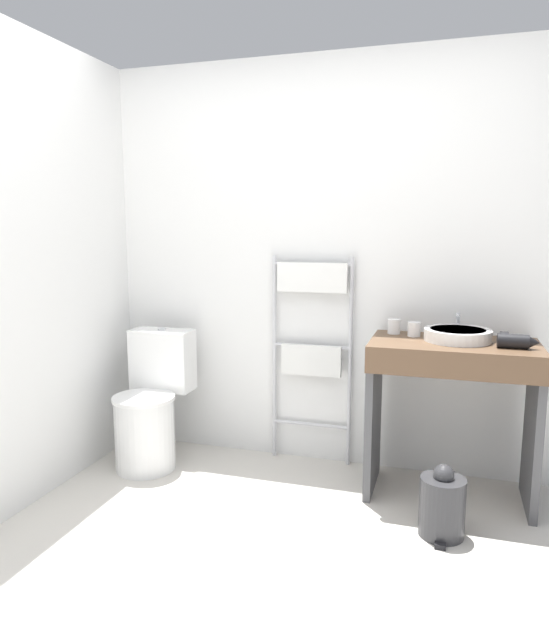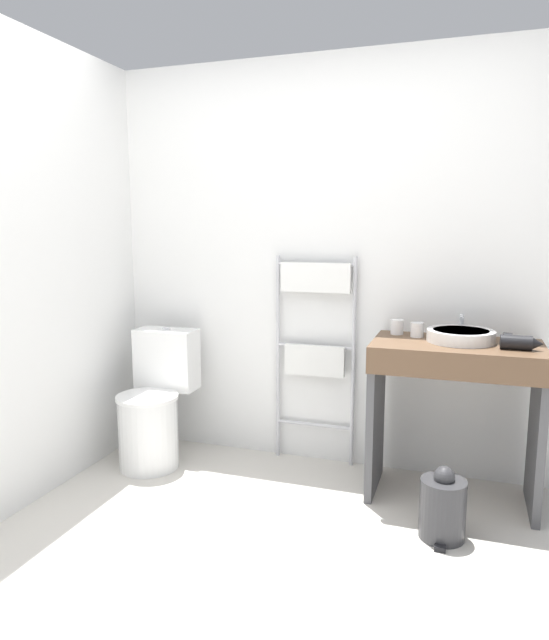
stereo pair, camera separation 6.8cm
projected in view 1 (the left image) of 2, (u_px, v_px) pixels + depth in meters
ground_plane at (214, 620)px, 2.09m from camera, size 12.00×12.00×0.00m
wall_back at (317, 265)px, 3.44m from camera, size 2.77×0.12×2.40m
wall_side at (38, 270)px, 3.03m from camera, size 0.12×2.32×2.40m
toilet at (151, 408)px, 3.43m from camera, size 0.38×0.52×0.81m
towel_radiator at (311, 329)px, 3.39m from camera, size 0.49×0.06×1.26m
vanity_counter at (452, 395)px, 2.97m from camera, size 0.85×0.50×0.84m
sink_basin at (458, 335)px, 2.96m from camera, size 0.34×0.34×0.06m
faucet at (458, 321)px, 3.11m from camera, size 0.02×0.10×0.12m
cup_near_wall at (394, 326)px, 3.16m from camera, size 0.07×0.07×0.08m
cup_near_edge at (414, 329)px, 3.08m from camera, size 0.07×0.07×0.08m
hair_dryer at (515, 341)px, 2.78m from camera, size 0.19×0.16×0.07m
trash_bin at (442, 505)px, 2.65m from camera, size 0.21×0.24×0.35m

